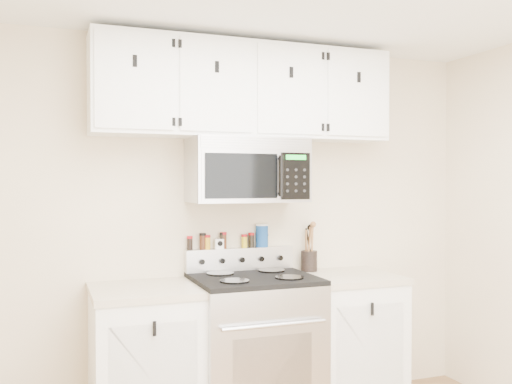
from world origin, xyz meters
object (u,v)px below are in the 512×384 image
Objects in this scene: range at (254,348)px; salt_canister at (262,235)px; microwave at (247,170)px; utensil_crock at (309,259)px.

salt_canister is (0.16, 0.28, 0.69)m from range.
microwave is at bearing -136.34° from salt_canister.
microwave reaches higher than salt_canister.
microwave is (0.00, 0.13, 1.14)m from range.
utensil_crock is at bearing -8.41° from salt_canister.
utensil_crock is (0.50, 0.23, 0.52)m from range.
range is 0.76m from utensil_crock.
utensil_crock reaches higher than range.
range is at bearing -90.23° from microwave.
utensil_crock is 2.09× the size of salt_canister.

